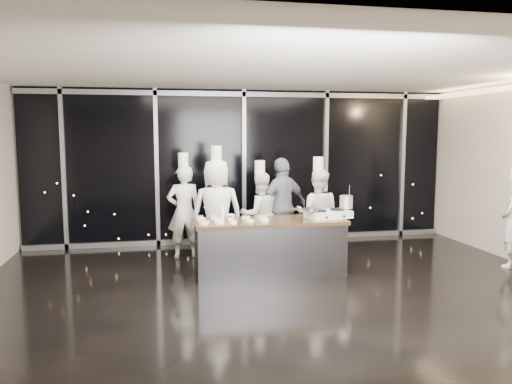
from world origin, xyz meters
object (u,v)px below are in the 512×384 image
chef_left (217,210)px  chef_center (260,214)px  frying_pan (310,209)px  chef_right (318,213)px  guest (283,206)px  chef_far_left (184,211)px  demo_counter (270,247)px  stove (328,214)px  stock_pot (346,202)px

chef_left → chef_center: size_ratio=1.16×
frying_pan → chef_right: 1.06m
chef_right → guest: bearing=-12.5°
chef_center → guest: guest is taller
frying_pan → guest: 1.35m
frying_pan → chef_far_left: 2.45m
chef_right → chef_left: bearing=21.1°
chef_far_left → chef_center: chef_far_left is taller
frying_pan → chef_right: (0.44, 0.94, -0.23)m
demo_counter → chef_far_left: bearing=134.2°
stove → chef_far_left: (-2.32, 1.36, -0.09)m
frying_pan → guest: bearing=83.3°
frying_pan → chef_left: 1.73m
stove → chef_left: (-1.76, 0.90, -0.03)m
guest → chef_right: 0.69m
stove → chef_right: size_ratio=0.42×
chef_left → chef_right: bearing=179.1°
stock_pot → chef_center: chef_center is taller
chef_far_left → frying_pan: bearing=140.2°
demo_counter → frying_pan: frying_pan is taller
stove → chef_right: (0.10, 0.87, -0.13)m
stock_pot → chef_far_left: 2.97m
chef_center → guest: (0.46, 0.07, 0.12)m
frying_pan → stock_pot: size_ratio=2.22×
chef_left → chef_far_left: bearing=-39.9°
guest → stove: bearing=85.4°
frying_pan → chef_center: (-0.59, 1.26, -0.26)m
stock_pot → demo_counter: bearing=-177.2°
chef_center → guest: size_ratio=0.98×
demo_counter → stove: 1.12m
demo_counter → chef_left: 1.27m
stove → guest: 1.34m
chef_right → stove: bearing=105.5°
stock_pot → guest: size_ratio=0.12×
stove → stock_pot: (0.34, 0.07, 0.18)m
chef_far_left → chef_right: chef_far_left is taller
chef_left → demo_counter: bearing=130.4°
frying_pan → stove: bearing=-0.1°
chef_far_left → guest: bearing=173.0°
chef_far_left → guest: (1.85, -0.10, 0.04)m
demo_counter → chef_center: bearing=86.4°
stove → chef_far_left: 2.69m
stove → chef_left: size_ratio=0.38×
chef_left → chef_right: chef_left is taller
demo_counter → chef_far_left: (-1.32, 1.35, 0.43)m
frying_pan → chef_left: bearing=133.5°
stock_pot → chef_far_left: size_ratio=0.11×
chef_center → chef_right: chef_right is taller
stove → frying_pan: (-0.34, -0.07, 0.10)m
chef_far_left → chef_center: (1.39, -0.17, -0.08)m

